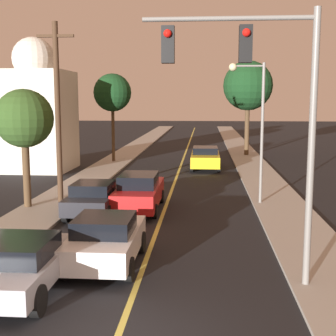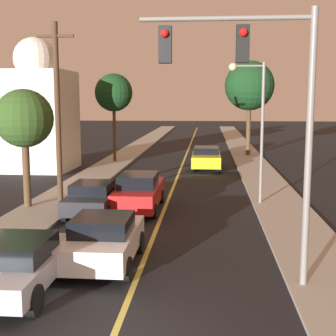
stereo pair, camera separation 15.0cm
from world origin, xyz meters
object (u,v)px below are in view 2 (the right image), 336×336
Objects in this scene: car_outer_lane_front at (17,263)px; tree_left_far at (24,119)px; streetlamp_right at (254,113)px; utility_pole_left at (58,113)px; car_outer_lane_second at (94,198)px; tree_left_near at (114,93)px; car_far_oncoming at (206,157)px; traffic_signal_mast at (258,93)px; car_near_lane_front at (104,239)px; car_near_lane_second at (139,192)px; domed_building_left at (37,113)px; tree_right_near at (249,86)px.

tree_left_far reaches higher than car_outer_lane_front.
streetlamp_right is 0.80× the size of utility_pole_left.
utility_pole_left is 1.54m from tree_left_far.
car_outer_lane_second is 4.02m from utility_pole_left.
car_outer_lane_front is 25.38m from tree_left_near.
traffic_signal_mast is at bearing 93.56° from car_far_oncoming.
car_far_oncoming is 0.72× the size of traffic_signal_mast.
car_near_lane_front is 7.08m from car_near_lane_second.
car_far_oncoming is at bearing 6.97° from domed_building_left.
traffic_signal_mast is at bearing -46.23° from utility_pole_left.
tree_left_near is at bearing 87.18° from tree_left_far.
car_far_oncoming is 0.96× the size of tree_left_far.
car_far_oncoming is 0.55× the size of domed_building_left.
car_near_lane_front is 0.59× the size of tree_left_near.
streetlamp_right is 8.73m from utility_pole_left.
car_near_lane_second is 0.53× the size of domed_building_left.
streetlamp_right is 0.95× the size of tree_left_near.
car_far_oncoming is at bearing 71.44° from car_outer_lane_second.
car_near_lane_second is 1.14× the size of car_outer_lane_front.
tree_left_near reaches higher than car_outer_lane_second.
car_near_lane_front is at bearing 163.52° from traffic_signal_mast.
streetlamp_right is (5.09, 1.41, 3.44)m from car_near_lane_second.
car_outer_lane_second is at bearing 106.62° from car_near_lane_front.
utility_pole_left is at bearing -65.66° from domed_building_left.
streetlamp_right is at bearing 57.16° from car_outer_lane_front.
tree_left_near is 6.37m from domed_building_left.
car_near_lane_front is at bearing -120.92° from streetlamp_right.
traffic_signal_mast is 11.19m from utility_pole_left.
car_outer_lane_second is 8.11m from streetlamp_right.
streetlamp_right is at bearing 15.54° from car_near_lane_second.
car_far_oncoming is 0.74× the size of tree_left_near.
tree_left_near is at bearing 100.53° from car_near_lane_front.
tree_left_far is 12.22m from domed_building_left.
car_near_lane_front is at bearing -79.47° from tree_left_near.
tree_right_near is (6.50, 27.72, 5.23)m from car_near_lane_front.
traffic_signal_mast is at bearing 8.21° from car_outer_lane_front.
tree_left_far is (-5.00, -0.25, 3.19)m from car_near_lane_second.
car_outer_lane_front is at bearing -100.85° from car_near_lane_second.
car_near_lane_second is at bearing 79.15° from car_outer_lane_front.
streetlamp_right is (6.85, 2.58, 3.50)m from car_outer_lane_second.
domed_building_left is at bearing -136.77° from tree_left_near.
streetlamp_right is 17.05m from domed_building_left.
domed_building_left is at bearing 6.97° from car_far_oncoming.
tree_left_far is at bearing -118.84° from tree_right_near.
car_near_lane_front is 2.76m from car_outer_lane_front.
car_near_lane_front is 28.95m from tree_right_near.
car_near_lane_front is 0.57× the size of traffic_signal_mast.
car_outer_lane_front is 21.97m from domed_building_left.
car_near_lane_second is 10.25m from traffic_signal_mast.
tree_right_near is at bearing 25.05° from tree_left_near.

